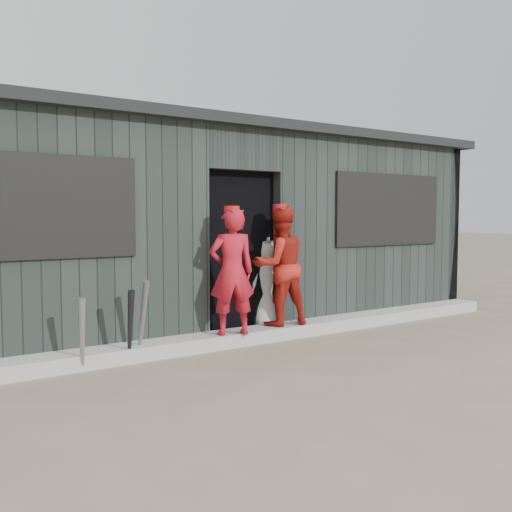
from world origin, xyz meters
TOP-DOWN VIEW (x-y plane):
  - ground at (0.00, 0.00)m, footprint 80.00×80.00m
  - curb at (0.00, 1.82)m, footprint 8.00×0.36m
  - bat_left at (-2.09, 1.59)m, footprint 0.12×0.24m
  - bat_mid at (-1.44, 1.71)m, footprint 0.08×0.33m
  - bat_right at (-1.61, 1.62)m, footprint 0.12×0.27m
  - player_red_left at (-0.39, 1.69)m, footprint 0.58×0.47m
  - player_red_right at (0.38, 1.85)m, footprint 0.76×0.63m
  - player_grey_back at (0.42, 2.23)m, footprint 0.66×0.54m
  - dugout at (-0.00, 3.50)m, footprint 8.30×3.30m

SIDE VIEW (x-z plane):
  - ground at x=0.00m, z-range 0.00..0.00m
  - curb at x=0.00m, z-range 0.00..0.15m
  - bat_left at x=-2.09m, z-range 0.00..0.72m
  - bat_right at x=-1.61m, z-range 0.00..0.75m
  - bat_mid at x=-1.44m, z-range 0.00..0.83m
  - player_grey_back at x=0.42m, z-range 0.00..1.17m
  - player_red_left at x=-0.39m, z-range 0.15..1.55m
  - player_red_right at x=0.38m, z-range 0.15..1.58m
  - dugout at x=0.00m, z-range -0.02..2.60m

